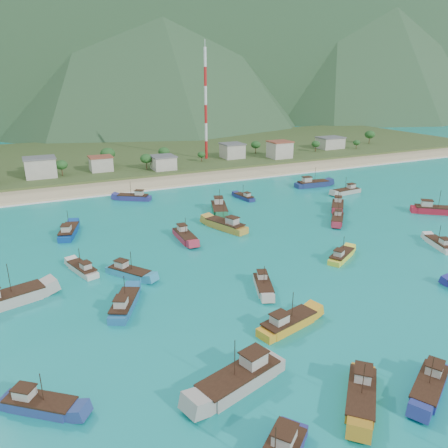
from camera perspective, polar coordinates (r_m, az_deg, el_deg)
name	(u,v)px	position (r m, az deg, el deg)	size (l,w,h in m)	color
ground	(230,268)	(91.05, 0.85, -5.76)	(600.00, 600.00, 0.00)	#0C818E
beach	(134,185)	(161.94, -11.69, 5.00)	(400.00, 18.00, 1.20)	beige
land	(102,157)	(220.48, -15.69, 8.36)	(400.00, 110.00, 2.40)	#385123
surf_line	(141,191)	(153.00, -10.80, 4.24)	(400.00, 2.50, 0.08)	white
village	(153,158)	(186.50, -9.28, 8.46)	(216.92, 29.45, 7.16)	beige
vegetation	(84,163)	(181.65, -17.86, 7.59)	(275.59, 25.33, 7.99)	#235623
radio_tower	(206,105)	(198.44, -2.40, 15.28)	(1.20, 1.20, 47.30)	red
boat_0	(263,286)	(82.82, 5.14, -8.04)	(5.85, 9.51, 5.41)	beige
boat_1	(69,232)	(115.56, -19.62, -0.99)	(6.51, 11.54, 6.54)	navy
boat_2	(312,184)	(159.23, 11.45, 5.13)	(12.71, 4.71, 7.36)	navy
boat_3	(125,305)	(77.74, -12.85, -10.28)	(7.61, 10.69, 6.18)	#20649B
boat_4	(39,405)	(60.70, -22.99, -20.94)	(9.32, 8.23, 5.70)	navy
boat_5	(226,226)	(112.90, 0.25, -0.22)	(7.75, 12.93, 7.34)	gold
boat_7	(361,395)	(59.99, 17.47, -20.57)	(9.90, 9.99, 6.42)	#B27D1E
boat_8	(440,245)	(113.15, 26.33, -2.42)	(5.73, 9.70, 5.51)	beige
boat_11	(288,324)	(71.44, 8.35, -12.75)	(11.37, 5.72, 6.45)	gold
boat_13	(185,236)	(106.45, -5.15, -1.64)	(3.44, 10.64, 6.23)	#B62B41
boat_14	(434,210)	(139.78, 25.76, 1.65)	(11.91, 10.57, 7.29)	red
boat_15	(240,379)	(59.56, 2.14, -19.59)	(13.58, 7.31, 7.70)	#A8A198
boat_18	(244,197)	(140.67, 2.66, 3.49)	(3.69, 8.76, 5.02)	navy
boat_20	(337,220)	(122.46, 14.59, 0.55)	(8.54, 9.00, 5.67)	#A3263A
boat_21	(219,209)	(126.39, -0.63, 1.94)	(8.07, 13.67, 7.76)	#1C7048
boat_22	(341,257)	(98.33, 15.07, -4.12)	(9.40, 7.02, 5.48)	yellow
boat_23	(347,191)	(152.66, 15.73, 4.11)	(10.72, 4.14, 6.18)	#B0ACA1
boat_26	(6,300)	(85.63, -26.57, -8.84)	(14.06, 7.51, 7.97)	#B0A99F
boat_27	(129,273)	(89.39, -12.31, -6.24)	(8.06, 9.79, 5.85)	#3092BC
boat_28	(430,386)	(64.50, 25.26, -18.60)	(10.28, 7.51, 5.97)	navy
boat_29	(134,198)	(142.40, -11.72, 3.40)	(10.72, 8.55, 6.35)	navy
boat_31	(83,270)	(93.44, -17.99, -5.68)	(5.31, 9.53, 5.40)	silver
boat_33	(338,206)	(134.38, 14.61, 2.24)	(9.52, 10.33, 6.42)	#9F2639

